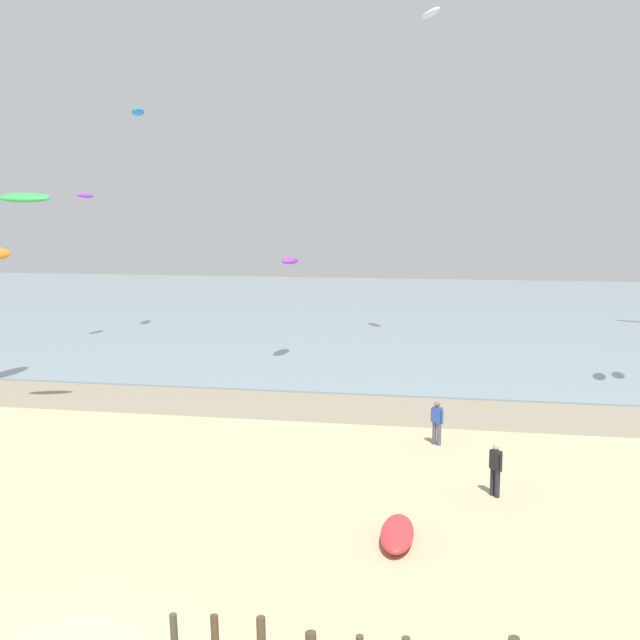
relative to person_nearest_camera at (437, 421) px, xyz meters
name	(u,v)px	position (x,y,z in m)	size (l,w,h in m)	color
wet_sand_strip	(295,406)	(-6.66, 4.96, -0.91)	(120.00, 5.25, 0.01)	gray
sea	(381,309)	(-6.66, 42.59, -0.87)	(160.00, 70.00, 0.10)	gray
person_nearest_camera	(437,421)	(0.00, 0.00, 0.00)	(0.48, 0.39, 1.71)	#4C4C56
person_mid_beach	(495,468)	(1.98, -5.19, 0.00)	(0.40, 0.47, 1.71)	#232328
grounded_kite	(397,533)	(-0.74, -9.18, -0.67)	(2.48, 0.89, 0.50)	red
kite_aloft_1	(431,13)	(-1.50, 20.91, 20.14)	(2.45, 0.78, 0.39)	white
kite_aloft_2	(290,261)	(-9.09, 14.98, 5.20)	(2.55, 0.82, 0.41)	purple
kite_aloft_4	(25,198)	(-17.12, 0.61, 8.54)	(2.11, 0.68, 0.34)	green
kite_aloft_5	(85,195)	(-23.81, 18.82, 9.13)	(1.93, 0.62, 0.31)	purple
kite_aloft_9	(138,112)	(-21.14, 21.65, 14.79)	(2.43, 0.78, 0.39)	#2384D1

